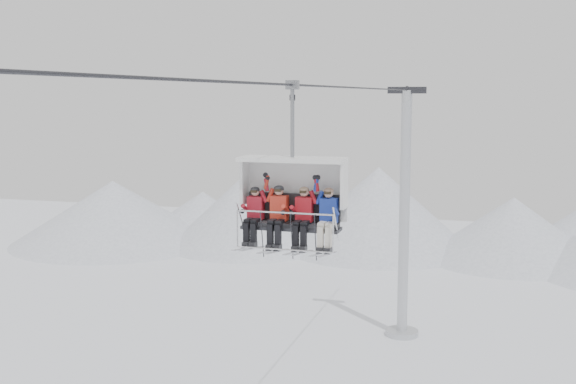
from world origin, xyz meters
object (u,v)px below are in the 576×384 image
(skier_far_left, at_px, (254,214))
(lift_tower_right, at_px, (404,231))
(skier_center_right, at_px, (303,215))
(skier_far_right, at_px, (328,216))
(skier_center_left, at_px, (278,214))
(chairlift_carrier, at_px, (294,192))

(skier_far_left, bearing_deg, lift_tower_right, 87.59)
(skier_center_right, relative_size, skier_far_right, 1.00)
(skier_far_left, bearing_deg, skier_center_left, 0.71)
(chairlift_carrier, relative_size, skier_far_right, 2.36)
(skier_far_left, distance_m, skier_center_right, 1.24)
(skier_center_right, height_order, skier_far_right, skier_center_right)
(skier_far_left, relative_size, skier_center_left, 1.00)
(skier_far_left, xyz_separation_m, skier_center_left, (0.61, 0.01, 0.03))
(lift_tower_right, xyz_separation_m, skier_far_left, (-0.92, -21.82, 4.41))
(chairlift_carrier, relative_size, skier_center_left, 2.36)
(lift_tower_right, height_order, skier_center_right, lift_tower_right)
(lift_tower_right, bearing_deg, skier_center_left, -90.81)
(skier_center_left, xyz_separation_m, skier_center_right, (0.63, -0.00, -0.01))
(lift_tower_right, distance_m, skier_center_right, 22.26)
(lift_tower_right, distance_m, skier_far_right, 22.28)
(chairlift_carrier, relative_size, skier_far_left, 2.36)
(skier_center_left, relative_size, skier_far_right, 1.00)
(chairlift_carrier, xyz_separation_m, skier_center_right, (0.32, -0.31, -0.51))
(skier_center_left, bearing_deg, skier_far_left, -179.29)
(lift_tower_right, xyz_separation_m, skier_center_right, (0.32, -21.81, 4.43))
(lift_tower_right, height_order, skier_far_right, lift_tower_right)
(skier_far_left, relative_size, skier_far_right, 1.00)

